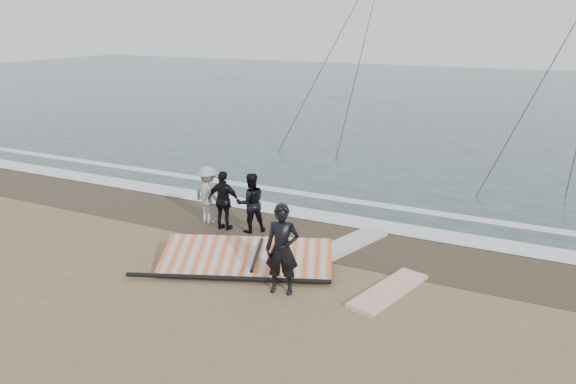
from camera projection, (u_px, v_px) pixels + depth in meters
name	position (u px, v px, depth m)	size (l,w,h in m)	color
ground	(248.00, 321.00, 10.47)	(120.00, 120.00, 0.00)	#8C704C
sea	(491.00, 100.00, 38.66)	(120.00, 54.00, 0.02)	#233838
wet_sand	(337.00, 239.00, 14.31)	(120.00, 2.80, 0.01)	#4C3D2B
foam_near	(356.00, 222.00, 15.50)	(120.00, 0.90, 0.01)	white
foam_far	(375.00, 204.00, 16.96)	(120.00, 0.45, 0.01)	white
man_main	(282.00, 249.00, 11.30)	(0.70, 0.46, 1.91)	black
board_white	(389.00, 291.00, 11.54)	(0.62, 2.21, 0.09)	white
board_cream	(348.00, 244.00, 13.89)	(0.67, 2.50, 0.10)	beige
trio_cluster	(226.00, 199.00, 14.96)	(2.47, 1.02, 1.61)	black
sail_rig	(247.00, 258.00, 12.74)	(4.14, 3.04, 0.50)	black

